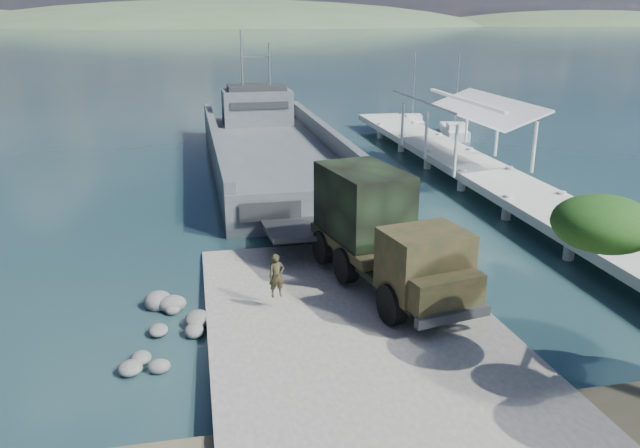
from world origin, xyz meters
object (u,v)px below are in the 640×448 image
at_px(landing_craft, 273,157).
at_px(sailboat_near, 455,132).
at_px(soldier, 277,286).
at_px(pier, 468,155).
at_px(sailboat_far, 412,122).
at_px(military_truck, 381,232).

height_order(landing_craft, sailboat_near, landing_craft).
bearing_deg(soldier, landing_craft, 73.49).
relative_size(pier, sailboat_near, 5.74).
xyz_separation_m(pier, sailboat_far, (3.43, 20.82, -1.21)).
bearing_deg(sailboat_far, military_truck, -98.61).
distance_m(soldier, sailboat_near, 38.78).
relative_size(landing_craft, military_truck, 3.58).
bearing_deg(landing_craft, soldier, -97.49).
bearing_deg(pier, military_truck, -123.87).
bearing_deg(military_truck, soldier, -173.96).
bearing_deg(military_truck, sailboat_near, 50.96).
relative_size(pier, landing_craft, 1.29).
xyz_separation_m(military_truck, sailboat_far, (14.54, 37.37, -2.23)).
xyz_separation_m(soldier, sailboat_far, (18.85, 38.71, -0.92)).
relative_size(pier, sailboat_far, 6.02).
height_order(sailboat_near, sailboat_far, sailboat_near).
relative_size(landing_craft, sailboat_far, 4.68).
bearing_deg(military_truck, sailboat_far, 57.47).
bearing_deg(military_truck, pier, 44.86).
height_order(landing_craft, sailboat_far, landing_craft).
distance_m(soldier, sailboat_far, 43.07).
height_order(soldier, sailboat_near, sailboat_near).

